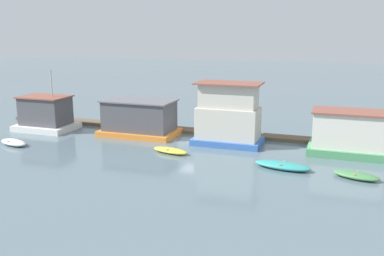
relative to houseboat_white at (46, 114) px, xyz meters
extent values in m
plane|color=slate|center=(15.02, 0.52, -1.49)|extent=(200.00, 200.00, 0.00)
cube|color=brown|center=(15.02, 3.58, -1.34)|extent=(42.40, 1.56, 0.30)
cube|color=white|center=(0.00, 0.00, -1.22)|extent=(5.34, 3.93, 0.54)
cube|color=#4C4C51|center=(0.00, 0.00, 0.34)|extent=(4.26, 2.85, 2.59)
cube|color=brown|center=(0.00, 0.00, 1.70)|extent=(4.56, 3.15, 0.12)
cylinder|color=#B2B2B7|center=(0.90, 0.00, 3.02)|extent=(0.12, 0.12, 2.52)
cube|color=orange|center=(9.39, 1.11, -1.26)|extent=(6.93, 4.14, 0.46)
cube|color=#4C4C51|center=(9.39, 1.11, 0.29)|extent=(6.12, 3.33, 2.64)
cube|color=slate|center=(9.39, 1.11, 1.66)|extent=(6.42, 3.63, 0.12)
cube|color=#3866B7|center=(17.82, 0.67, -1.24)|extent=(5.71, 3.45, 0.50)
cube|color=beige|center=(17.82, 0.67, 0.31)|extent=(5.06, 2.79, 2.61)
cube|color=beige|center=(17.82, 0.67, 2.60)|extent=(4.62, 2.35, 1.96)
cube|color=brown|center=(17.82, 0.67, 3.63)|extent=(5.36, 3.09, 0.12)
cube|color=#4C9360|center=(27.29, 0.70, -1.19)|extent=(5.83, 3.58, 0.60)
cube|color=silver|center=(27.29, 0.70, 0.45)|extent=(5.18, 2.93, 2.69)
cube|color=brown|center=(27.29, 0.70, 1.86)|extent=(5.48, 3.23, 0.12)
ellipsoid|color=white|center=(1.07, -5.70, -1.25)|extent=(3.19, 2.02, 0.48)
cube|color=#997F60|center=(1.07, -5.70, -1.09)|extent=(0.44, 1.05, 0.08)
ellipsoid|color=yellow|center=(14.31, -3.54, -1.29)|extent=(3.24, 1.73, 0.41)
cube|color=#997F60|center=(14.31, -3.54, -1.15)|extent=(0.35, 0.93, 0.08)
ellipsoid|color=teal|center=(23.09, -4.55, -1.25)|extent=(4.11, 2.03, 0.49)
cube|color=#997F60|center=(23.09, -4.55, -1.08)|extent=(0.34, 1.22, 0.08)
ellipsoid|color=#47844C|center=(27.85, -4.98, -1.28)|extent=(3.18, 2.06, 0.43)
cube|color=#997F60|center=(27.85, -4.98, -1.13)|extent=(0.46, 1.06, 0.08)
camera|label=1|loc=(26.53, -33.23, 7.90)|focal=40.00mm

